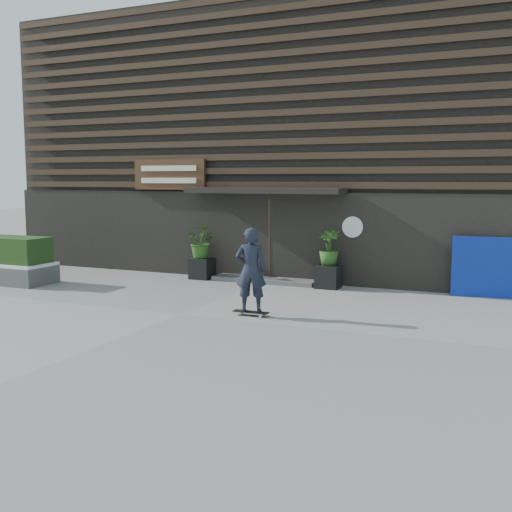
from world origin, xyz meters
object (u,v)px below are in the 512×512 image
at_px(blue_tarp, 485,267).
at_px(skateboarder, 251,270).
at_px(planter_pot_right, 328,277).
at_px(planter_pot_left, 202,268).

bearing_deg(blue_tarp, skateboarder, -141.82).
xyz_separation_m(planter_pot_right, blue_tarp, (3.86, 0.30, 0.44)).
xyz_separation_m(planter_pot_left, blue_tarp, (7.66, 0.30, 0.44)).
bearing_deg(planter_pot_left, planter_pot_right, 0.00).
distance_m(blue_tarp, skateboarder, 6.04).
height_order(planter_pot_left, skateboarder, skateboarder).
relative_size(planter_pot_right, skateboarder, 0.32).
height_order(planter_pot_left, planter_pot_right, same).
bearing_deg(blue_tarp, planter_pot_left, 176.37).
distance_m(planter_pot_left, blue_tarp, 7.68).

